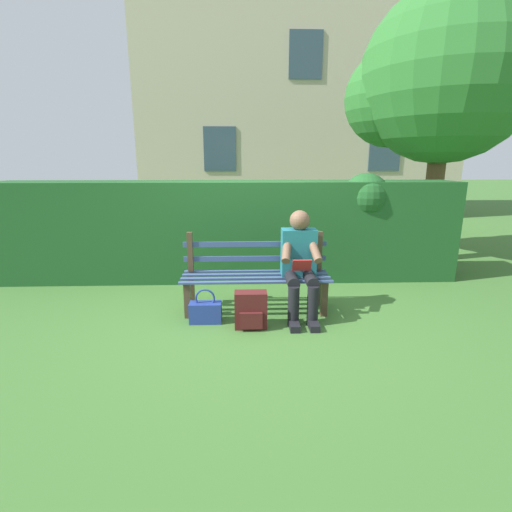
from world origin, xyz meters
name	(u,v)px	position (x,y,z in m)	size (l,w,h in m)	color
ground	(256,311)	(0.00, 0.00, 0.00)	(60.00, 60.00, 0.00)	#3D6B2D
park_bench	(256,274)	(0.00, -0.06, 0.42)	(1.66, 0.48, 0.88)	#4C3828
person_seated	(300,262)	(-0.48, 0.10, 0.61)	(0.44, 0.73, 1.15)	#1E6672
hedge_backdrop	(231,228)	(0.32, -1.32, 0.73)	(6.43, 0.79, 1.51)	#1E5123
tree	(437,81)	(-2.92, -2.25, 2.88)	(2.78, 2.65, 4.27)	brown
building_facade	(296,99)	(-1.57, -8.52, 3.56)	(9.36, 3.24, 7.11)	#BCAD93
backpack	(251,310)	(0.06, 0.44, 0.19)	(0.33, 0.24, 0.39)	#4C1919
handbag	(206,311)	(0.54, 0.29, 0.12)	(0.34, 0.15, 0.37)	navy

